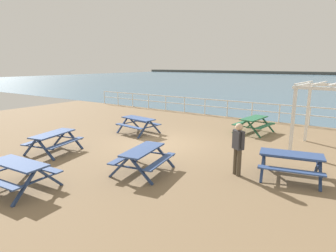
% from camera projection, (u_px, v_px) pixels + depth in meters
% --- Properties ---
extents(ground_plane, '(30.00, 24.00, 0.20)m').
position_uv_depth(ground_plane, '(159.00, 145.00, 12.47)').
color(ground_plane, '#846B4C').
extents(sea_band, '(142.00, 90.00, 0.01)m').
position_uv_depth(sea_band, '(317.00, 82.00, 55.15)').
color(sea_band, '#476B84').
rests_on(sea_band, ground).
extents(distant_shoreline, '(142.00, 6.00, 1.80)m').
position_uv_depth(distant_shoreline, '(335.00, 75.00, 89.95)').
color(distant_shoreline, '#4C4C47').
rests_on(distant_shoreline, ground).
extents(seaward_railing, '(23.07, 0.07, 1.08)m').
position_uv_depth(seaward_railing, '(227.00, 105.00, 18.57)').
color(seaward_railing, white).
rests_on(seaward_railing, ground).
extents(picnic_table_near_left, '(1.80, 2.03, 0.80)m').
position_uv_depth(picnic_table_near_left, '(143.00, 155.00, 9.02)').
color(picnic_table_near_left, '#334C84').
rests_on(picnic_table_near_left, ground).
extents(picnic_table_near_right, '(2.07, 1.84, 0.80)m').
position_uv_depth(picnic_table_near_right, '(291.00, 160.00, 8.56)').
color(picnic_table_near_right, '#334C84').
rests_on(picnic_table_near_right, ground).
extents(picnic_table_mid_centre, '(1.76, 2.00, 0.80)m').
position_uv_depth(picnic_table_mid_centre, '(254.00, 121.00, 14.24)').
color(picnic_table_mid_centre, '#286B47').
rests_on(picnic_table_mid_centre, ground).
extents(picnic_table_far_left, '(1.90, 1.65, 0.80)m').
position_uv_depth(picnic_table_far_left, '(19.00, 169.00, 7.78)').
color(picnic_table_far_left, '#334C84').
rests_on(picnic_table_far_left, ground).
extents(picnic_table_far_right, '(1.99, 1.75, 0.80)m').
position_uv_depth(picnic_table_far_right, '(138.00, 122.00, 14.15)').
color(picnic_table_far_right, '#334C84').
rests_on(picnic_table_far_right, ground).
extents(picnic_table_seaward, '(1.84, 2.06, 0.80)m').
position_uv_depth(picnic_table_seaward, '(53.00, 138.00, 11.06)').
color(picnic_table_seaward, '#334C84').
rests_on(picnic_table_seaward, ground).
extents(visitor, '(0.46, 0.37, 1.66)m').
position_uv_depth(visitor, '(238.00, 146.00, 8.70)').
color(visitor, '#4C4233').
rests_on(visitor, ground).
extents(lattice_pergola, '(2.65, 2.76, 2.70)m').
position_uv_depth(lattice_pergola, '(333.00, 102.00, 10.88)').
color(lattice_pergola, white).
rests_on(lattice_pergola, ground).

